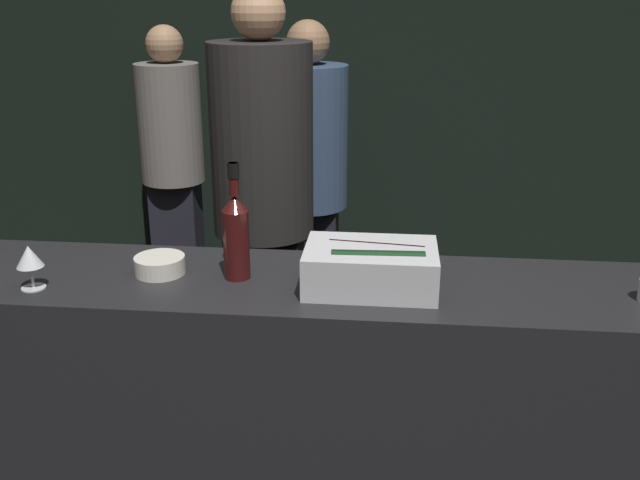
% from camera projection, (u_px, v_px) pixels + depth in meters
% --- Properties ---
extents(wall_back_chalkboard, '(6.40, 0.06, 2.80)m').
position_uv_depth(wall_back_chalkboard, '(362.00, 60.00, 4.33)').
color(wall_back_chalkboard, black).
rests_on(wall_back_chalkboard, ground_plane).
extents(bar_counter, '(2.56, 0.50, 1.00)m').
position_uv_depth(bar_counter, '(319.00, 426.00, 2.27)').
color(bar_counter, black).
rests_on(bar_counter, ground_plane).
extents(ice_bin_with_bottles, '(0.38, 0.26, 0.13)m').
position_uv_depth(ice_bin_with_bottles, '(372.00, 266.00, 2.03)').
color(ice_bin_with_bottles, silver).
rests_on(ice_bin_with_bottles, bar_counter).
extents(bowl_white, '(0.15, 0.15, 0.05)m').
position_uv_depth(bowl_white, '(160.00, 264.00, 2.15)').
color(bowl_white, silver).
rests_on(bowl_white, bar_counter).
extents(wine_glass, '(0.08, 0.08, 0.13)m').
position_uv_depth(wine_glass, '(29.00, 258.00, 2.02)').
color(wine_glass, silver).
rests_on(wine_glass, bar_counter).
extents(red_wine_bottle_black_foil, '(0.08, 0.08, 0.35)m').
position_uv_depth(red_wine_bottle_black_foil, '(236.00, 232.00, 2.08)').
color(red_wine_bottle_black_foil, '#380F0F').
rests_on(red_wine_bottle_black_foil, bar_counter).
extents(person_in_hoodie, '(0.37, 0.37, 1.62)m').
position_uv_depth(person_in_hoodie, '(172.00, 153.00, 4.17)').
color(person_in_hoodie, black).
rests_on(person_in_hoodie, ground_plane).
extents(person_blond_tee, '(0.39, 0.39, 1.68)m').
position_uv_depth(person_blond_tee, '(309.00, 174.00, 3.60)').
color(person_blond_tee, black).
rests_on(person_blond_tee, ground_plane).
extents(person_grey_polo, '(0.41, 0.41, 1.83)m').
position_uv_depth(person_grey_polo, '(263.00, 193.00, 2.93)').
color(person_grey_polo, black).
rests_on(person_grey_polo, ground_plane).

